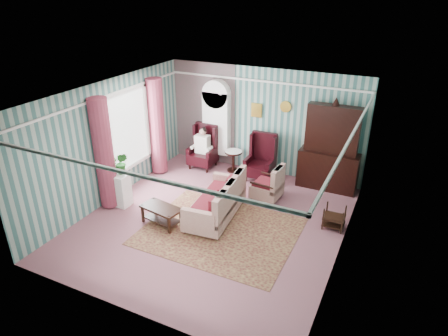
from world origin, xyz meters
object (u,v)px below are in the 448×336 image
at_px(wingback_right, 260,158).
at_px(plant_stand, 118,189).
at_px(wingback_left, 203,147).
at_px(sofa, 215,197).
at_px(round_side_table, 233,161).
at_px(coffee_table, 162,215).
at_px(dresser_hutch, 331,146).
at_px(nest_table, 334,217).
at_px(floral_armchair, 267,181).
at_px(bookcase, 216,128).
at_px(seated_woman, 203,148).

bearing_deg(wingback_right, plant_stand, -132.84).
relative_size(wingback_left, sofa, 0.65).
bearing_deg(round_side_table, coffee_table, -95.26).
relative_size(dresser_hutch, wingback_left, 1.89).
xyz_separation_m(nest_table, floral_armchair, (-1.77, 0.60, 0.20)).
bearing_deg(coffee_table, bookcase, 95.95).
relative_size(plant_stand, floral_armchair, 0.85).
bearing_deg(wingback_right, dresser_hutch, 8.77).
relative_size(seated_woman, nest_table, 2.19).
bearing_deg(coffee_table, wingback_right, 69.36).
xyz_separation_m(seated_woman, sofa, (1.54, -2.25, -0.08)).
bearing_deg(nest_table, bookcase, 153.08).
distance_m(dresser_hutch, wingback_left, 3.55).
relative_size(dresser_hutch, wingback_right, 1.89).
height_order(bookcase, nest_table, bookcase).
height_order(bookcase, dresser_hutch, dresser_hutch).
relative_size(bookcase, seated_woman, 1.90).
bearing_deg(dresser_hutch, round_side_table, -177.36).
relative_size(nest_table, plant_stand, 0.68).
bearing_deg(seated_woman, round_side_table, 9.46).
distance_m(seated_woman, floral_armchair, 2.49).
bearing_deg(wingback_right, nest_table, -33.75).
height_order(wingback_left, sofa, wingback_left).
bearing_deg(nest_table, coffee_table, -156.80).
bearing_deg(plant_stand, wingback_left, 73.78).
bearing_deg(wingback_left, bookcase, 57.34).
xyz_separation_m(bookcase, nest_table, (3.82, -1.94, -0.85)).
bearing_deg(bookcase, wingback_left, -122.66).
height_order(dresser_hutch, coffee_table, dresser_hutch).
bearing_deg(round_side_table, wingback_left, -170.54).
height_order(nest_table, plant_stand, plant_stand).
bearing_deg(floral_armchair, wingback_right, 34.06).
xyz_separation_m(wingback_right, round_side_table, (-0.85, 0.15, -0.33)).
xyz_separation_m(wingback_left, coffee_table, (0.61, -3.03, -0.41)).
bearing_deg(round_side_table, sofa, -74.99).
bearing_deg(coffee_table, seated_woman, 101.31).
bearing_deg(plant_stand, coffee_table, -11.43).
bearing_deg(round_side_table, plant_stand, -120.38).
height_order(dresser_hutch, plant_stand, dresser_hutch).
bearing_deg(floral_armchair, plant_stand, 124.14).
xyz_separation_m(bookcase, wingback_left, (-0.25, -0.39, -0.50)).
distance_m(floral_armchair, coffee_table, 2.70).
xyz_separation_m(wingback_left, nest_table, (4.07, -1.55, -0.35)).
xyz_separation_m(nest_table, coffee_table, (-3.46, -1.48, -0.06)).
distance_m(bookcase, coffee_table, 3.56).
relative_size(seated_woman, sofa, 0.61).
relative_size(plant_stand, sofa, 0.41).
distance_m(wingback_left, plant_stand, 2.87).
relative_size(wingback_right, nest_table, 2.31).
bearing_deg(wingback_left, nest_table, -20.85).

